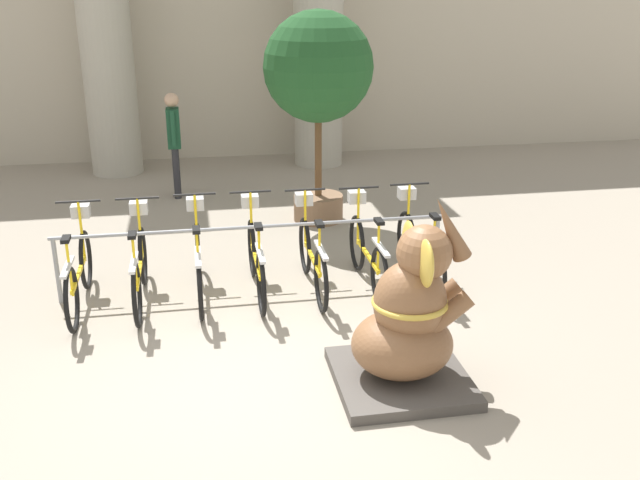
% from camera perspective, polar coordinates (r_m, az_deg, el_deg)
% --- Properties ---
extents(ground_plane, '(60.00, 60.00, 0.00)m').
position_cam_1_polar(ground_plane, '(6.56, -4.72, -10.82)').
color(ground_plane, gray).
extents(column_left, '(1.13, 1.13, 5.16)m').
position_cam_1_polar(column_left, '(13.29, -16.90, 16.20)').
color(column_left, '#ADA899').
rests_on(column_left, ground_plane).
extents(column_right, '(1.13, 1.13, 5.16)m').
position_cam_1_polar(column_right, '(13.42, -0.14, 17.06)').
color(column_right, '#ADA899').
rests_on(column_right, ground_plane).
extents(bike_rack, '(4.42, 0.05, 0.77)m').
position_cam_1_polar(bike_rack, '(8.06, -5.27, 0.18)').
color(bike_rack, gray).
rests_on(bike_rack, ground_plane).
extents(bicycle_0, '(0.48, 1.78, 1.06)m').
position_cam_1_polar(bicycle_0, '(8.09, -18.73, -2.36)').
color(bicycle_0, black).
rests_on(bicycle_0, ground_plane).
extents(bicycle_1, '(0.48, 1.78, 1.06)m').
position_cam_1_polar(bicycle_1, '(8.02, -14.23, -2.09)').
color(bicycle_1, black).
rests_on(bicycle_1, ground_plane).
extents(bicycle_2, '(0.48, 1.78, 1.06)m').
position_cam_1_polar(bicycle_2, '(8.04, -9.69, -1.69)').
color(bicycle_2, black).
rests_on(bicycle_2, ground_plane).
extents(bicycle_3, '(0.48, 1.78, 1.06)m').
position_cam_1_polar(bicycle_3, '(8.05, -5.16, -1.44)').
color(bicycle_3, black).
rests_on(bicycle_3, ground_plane).
extents(bicycle_4, '(0.48, 1.78, 1.06)m').
position_cam_1_polar(bicycle_4, '(8.09, -0.65, -1.22)').
color(bicycle_4, black).
rests_on(bicycle_4, ground_plane).
extents(bicycle_5, '(0.48, 1.78, 1.06)m').
position_cam_1_polar(bicycle_5, '(8.19, 3.78, -1.00)').
color(bicycle_5, black).
rests_on(bicycle_5, ground_plane).
extents(bicycle_6, '(0.48, 1.78, 1.06)m').
position_cam_1_polar(bicycle_6, '(8.40, 7.92, -0.60)').
color(bicycle_6, black).
rests_on(bicycle_6, ground_plane).
extents(elephant_statue, '(1.16, 1.16, 1.73)m').
position_cam_1_polar(elephant_statue, '(6.21, 7.08, -6.58)').
color(elephant_statue, '#4C4742').
rests_on(elephant_statue, ground_plane).
extents(person_pedestrian, '(0.22, 0.47, 1.69)m').
position_cam_1_polar(person_pedestrian, '(11.67, -11.60, 8.18)').
color(person_pedestrian, '#28282D').
rests_on(person_pedestrian, ground_plane).
extents(potted_tree, '(1.53, 1.53, 2.99)m').
position_cam_1_polar(potted_tree, '(10.10, -0.15, 13.08)').
color(potted_tree, brown).
rests_on(potted_tree, ground_plane).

